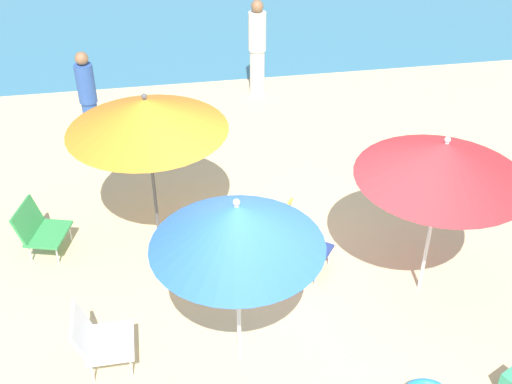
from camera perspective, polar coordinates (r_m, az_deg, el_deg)
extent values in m
plane|color=#D3BC8C|center=(7.03, 3.62, -10.07)|extent=(40.00, 40.00, 0.00)
cylinder|color=silver|center=(6.86, 15.49, -2.49)|extent=(0.04, 0.04, 1.87)
cone|color=red|center=(6.46, 16.48, 2.78)|extent=(1.72, 1.72, 0.39)
sphere|color=silver|center=(6.35, 16.80, 4.52)|extent=(0.06, 0.06, 0.06)
cylinder|color=#4C4C51|center=(7.39, -9.25, 1.54)|extent=(0.04, 0.04, 1.92)
cone|color=orange|center=(7.01, -9.83, 6.85)|extent=(1.78, 1.78, 0.37)
sphere|color=#4C4C51|center=(6.92, -10.00, 8.44)|extent=(0.06, 0.06, 0.06)
cylinder|color=silver|center=(5.85, -1.60, -8.60)|extent=(0.04, 0.04, 1.85)
cone|color=blue|center=(5.39, -1.72, -3.05)|extent=(1.54, 1.54, 0.43)
sphere|color=silver|center=(5.24, -1.76, -0.93)|extent=(0.06, 0.06, 0.06)
cube|color=#33934C|center=(7.93, -18.10, -3.58)|extent=(0.54, 0.63, 0.03)
cube|color=#33934C|center=(7.91, -19.80, -2.37)|extent=(0.29, 0.56, 0.36)
cylinder|color=silver|center=(8.10, -16.31, -3.52)|extent=(0.02, 0.02, 0.24)
cylinder|color=silver|center=(7.80, -17.38, -5.43)|extent=(0.02, 0.02, 0.24)
cylinder|color=silver|center=(8.23, -18.45, -3.33)|extent=(0.02, 0.02, 0.24)
cylinder|color=silver|center=(7.93, -19.58, -5.20)|extent=(0.02, 0.02, 0.24)
cube|color=gold|center=(7.64, 0.55, -3.43)|extent=(0.62, 0.64, 0.03)
cube|color=gold|center=(7.45, 2.13, -2.62)|extent=(0.40, 0.50, 0.39)
cylinder|color=silver|center=(7.63, -1.19, -4.68)|extent=(0.02, 0.02, 0.21)
cylinder|color=silver|center=(7.91, 0.01, -3.03)|extent=(0.02, 0.02, 0.21)
cylinder|color=silver|center=(7.53, 1.11, -5.32)|extent=(0.02, 0.02, 0.21)
cylinder|color=silver|center=(7.81, 2.24, -3.62)|extent=(0.02, 0.02, 0.21)
cube|color=white|center=(6.43, -12.94, -13.04)|extent=(0.45, 0.52, 0.03)
cube|color=white|center=(6.32, -15.38, -12.00)|extent=(0.15, 0.52, 0.38)
cylinder|color=silver|center=(6.66, -11.18, -12.45)|extent=(0.02, 0.02, 0.25)
cylinder|color=silver|center=(6.38, -11.13, -15.12)|extent=(0.02, 0.02, 0.25)
cylinder|color=silver|center=(6.69, -14.34, -12.70)|extent=(0.02, 0.02, 0.25)
cylinder|color=silver|center=(6.41, -14.45, -15.36)|extent=(0.02, 0.02, 0.25)
cube|color=navy|center=(7.28, 4.84, -5.46)|extent=(0.63, 0.65, 0.03)
cube|color=navy|center=(7.24, 3.32, -3.93)|extent=(0.41, 0.48, 0.33)
cylinder|color=silver|center=(7.48, 6.55, -5.74)|extent=(0.02, 0.02, 0.25)
cylinder|color=silver|center=(7.19, 5.35, -7.59)|extent=(0.02, 0.02, 0.25)
cylinder|color=silver|center=(7.56, 4.26, -5.04)|extent=(0.02, 0.02, 0.25)
cylinder|color=silver|center=(7.28, 2.98, -6.84)|extent=(0.02, 0.02, 0.25)
cylinder|color=#2D519E|center=(9.87, -14.46, 5.87)|extent=(0.22, 0.22, 0.76)
cylinder|color=#2D519E|center=(9.59, -15.02, 9.37)|extent=(0.26, 0.26, 0.57)
sphere|color=#896042|center=(9.44, -15.37, 11.47)|extent=(0.19, 0.19, 0.19)
cylinder|color=silver|center=(11.23, 0.11, 10.69)|extent=(0.25, 0.25, 0.81)
cylinder|color=silver|center=(10.96, 0.11, 14.19)|extent=(0.30, 0.30, 0.65)
sphere|color=#896042|center=(10.82, 0.11, 16.31)|extent=(0.20, 0.20, 0.20)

